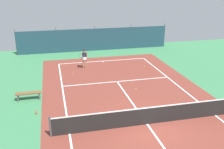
{
  "coord_description": "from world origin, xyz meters",
  "views": [
    {
      "loc": [
        -4.66,
        -11.41,
        7.21
      ],
      "look_at": [
        -0.59,
        5.62,
        0.9
      ],
      "focal_mm": 41.85,
      "sensor_mm": 36.0,
      "label": 1
    }
  ],
  "objects": [
    {
      "name": "tennis_ball_near_player",
      "position": [
        0.92,
        4.66,
        0.03
      ],
      "size": [
        0.07,
        0.07,
        0.07
      ],
      "primitive_type": "sphere",
      "color": "#CCDB33",
      "rests_on": "ground"
    },
    {
      "name": "courtside_bench",
      "position": [
        -6.31,
        4.67,
        0.37
      ],
      "size": [
        1.6,
        0.4,
        0.49
      ],
      "color": "brown",
      "rests_on": "ground"
    },
    {
      "name": "court_surface",
      "position": [
        0.0,
        0.0,
        0.0
      ],
      "size": [
        11.02,
        26.6,
        0.01
      ],
      "color": "brown",
      "rests_on": "ground"
    },
    {
      "name": "tennis_net",
      "position": [
        0.0,
        0.0,
        0.51
      ],
      "size": [
        10.12,
        0.1,
        1.1
      ],
      "color": "black",
      "rests_on": "ground"
    },
    {
      "name": "water_bottle",
      "position": [
        -5.78,
        2.49,
        0.12
      ],
      "size": [
        0.08,
        0.08,
        0.24
      ],
      "primitive_type": "cylinder",
      "color": "#D84C38",
      "rests_on": "ground"
    },
    {
      "name": "tennis_ball_midcourt",
      "position": [
        -3.07,
        8.97,
        0.03
      ],
      "size": [
        0.07,
        0.07,
        0.07
      ],
      "primitive_type": "sphere",
      "color": "#CCDB33",
      "rests_on": "ground"
    },
    {
      "name": "tennis_ball_by_sideline",
      "position": [
        3.28,
        9.37,
        0.03
      ],
      "size": [
        0.07,
        0.07,
        0.07
      ],
      "primitive_type": "sphere",
      "color": "#CCDB33",
      "rests_on": "ground"
    },
    {
      "name": "ground_plane",
      "position": [
        0.0,
        0.0,
        0.0
      ],
      "size": [
        36.0,
        36.0,
        0.0
      ],
      "primitive_type": "plane",
      "color": "#387A4C"
    },
    {
      "name": "back_fence",
      "position": [
        -0.0,
        16.54,
        0.67
      ],
      "size": [
        16.3,
        0.98,
        2.7
      ],
      "color": "#1E3D4C",
      "rests_on": "ground"
    },
    {
      "name": "tennis_player",
      "position": [
        -1.96,
        10.21,
        0.96
      ],
      "size": [
        0.74,
        0.74,
        1.64
      ],
      "rotation": [
        0.0,
        0.0,
        3.07
      ],
      "color": "#9E7051",
      "rests_on": "ground"
    }
  ]
}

